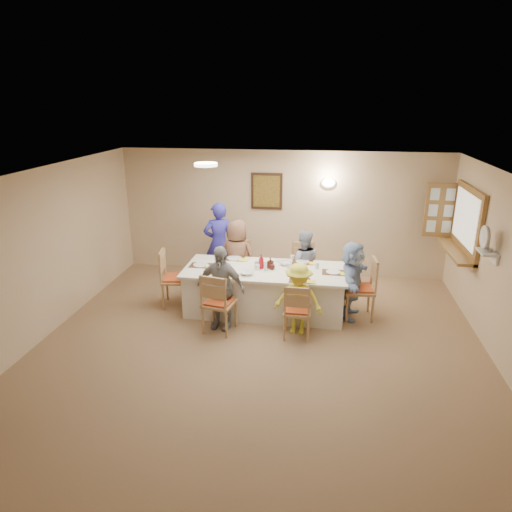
# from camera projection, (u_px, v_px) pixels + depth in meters

# --- Properties ---
(ground) EXTENTS (7.00, 7.00, 0.00)m
(ground) POSITION_uv_depth(u_px,v_px,m) (255.00, 361.00, 6.29)
(ground) COLOR #7F6447
(room_walls) EXTENTS (7.00, 7.00, 7.00)m
(room_walls) POSITION_uv_depth(u_px,v_px,m) (255.00, 258.00, 5.80)
(room_walls) COLOR tan
(room_walls) RESTS_ON ground
(wall_picture) EXTENTS (0.62, 0.05, 0.72)m
(wall_picture) POSITION_uv_depth(u_px,v_px,m) (267.00, 191.00, 9.02)
(wall_picture) COLOR #351E12
(wall_picture) RESTS_ON room_walls
(wall_sconce) EXTENTS (0.26, 0.09, 0.18)m
(wall_sconce) POSITION_uv_depth(u_px,v_px,m) (328.00, 183.00, 8.76)
(wall_sconce) COLOR white
(wall_sconce) RESTS_ON room_walls
(ceiling_light) EXTENTS (0.36, 0.36, 0.05)m
(ceiling_light) POSITION_uv_depth(u_px,v_px,m) (206.00, 165.00, 7.03)
(ceiling_light) COLOR white
(ceiling_light) RESTS_ON room_walls
(serving_hatch) EXTENTS (0.06, 1.50, 1.15)m
(serving_hatch) POSITION_uv_depth(u_px,v_px,m) (467.00, 221.00, 7.59)
(serving_hatch) COLOR brown
(serving_hatch) RESTS_ON room_walls
(hatch_sill) EXTENTS (0.30, 1.50, 0.05)m
(hatch_sill) POSITION_uv_depth(u_px,v_px,m) (455.00, 251.00, 7.78)
(hatch_sill) COLOR brown
(hatch_sill) RESTS_ON room_walls
(shutter_door) EXTENTS (0.55, 0.04, 1.00)m
(shutter_door) POSITION_uv_depth(u_px,v_px,m) (440.00, 210.00, 8.34)
(shutter_door) COLOR brown
(shutter_door) RESTS_ON room_walls
(fan_shelf) EXTENTS (0.22, 0.36, 0.03)m
(fan_shelf) POSITION_uv_depth(u_px,v_px,m) (487.00, 252.00, 6.37)
(fan_shelf) COLOR white
(fan_shelf) RESTS_ON room_walls
(desk_fan) EXTENTS (0.30, 0.30, 0.28)m
(desk_fan) POSITION_uv_depth(u_px,v_px,m) (487.00, 242.00, 6.33)
(desk_fan) COLOR #A5A5A8
(desk_fan) RESTS_ON fan_shelf
(dining_table) EXTENTS (2.68, 1.13, 0.76)m
(dining_table) POSITION_uv_depth(u_px,v_px,m) (265.00, 290.00, 7.68)
(dining_table) COLOR white
(dining_table) RESTS_ON ground
(chair_back_left) EXTENTS (0.45, 0.45, 0.95)m
(chair_back_left) POSITION_uv_depth(u_px,v_px,m) (239.00, 267.00, 8.48)
(chair_back_left) COLOR tan
(chair_back_left) RESTS_ON ground
(chair_back_right) EXTENTS (0.51, 0.51, 0.96)m
(chair_back_right) POSITION_uv_depth(u_px,v_px,m) (303.00, 270.00, 8.31)
(chair_back_right) COLOR tan
(chair_back_right) RESTS_ON ground
(chair_front_left) EXTENTS (0.55, 0.55, 0.98)m
(chair_front_left) POSITION_uv_depth(u_px,v_px,m) (219.00, 302.00, 6.98)
(chair_front_left) COLOR tan
(chair_front_left) RESTS_ON ground
(chair_front_right) EXTENTS (0.43, 0.43, 0.89)m
(chair_front_right) POSITION_uv_depth(u_px,v_px,m) (297.00, 310.00, 6.82)
(chair_front_right) COLOR tan
(chair_front_right) RESTS_ON ground
(chair_left_end) EXTENTS (0.56, 0.56, 1.01)m
(chair_left_end) POSITION_uv_depth(u_px,v_px,m) (176.00, 278.00, 7.86)
(chair_left_end) COLOR tan
(chair_left_end) RESTS_ON ground
(chair_right_end) EXTENTS (0.53, 0.53, 1.03)m
(chair_right_end) POSITION_uv_depth(u_px,v_px,m) (359.00, 288.00, 7.41)
(chair_right_end) COLOR tan
(chair_right_end) RESTS_ON ground
(diner_back_left) EXTENTS (0.85, 0.70, 1.40)m
(diner_back_left) POSITION_uv_depth(u_px,v_px,m) (237.00, 257.00, 8.29)
(diner_back_left) COLOR brown
(diner_back_left) RESTS_ON ground
(diner_back_right) EXTENTS (0.67, 0.55, 1.26)m
(diner_back_right) POSITION_uv_depth(u_px,v_px,m) (303.00, 264.00, 8.15)
(diner_back_right) COLOR #9AA1BA
(diner_back_right) RESTS_ON ground
(diner_front_left) EXTENTS (0.92, 0.63, 1.35)m
(diner_front_left) POSITION_uv_depth(u_px,v_px,m) (221.00, 288.00, 7.03)
(diner_front_left) COLOR gray
(diner_front_left) RESTS_ON ground
(diner_front_right) EXTENTS (0.84, 0.62, 1.13)m
(diner_front_right) POSITION_uv_depth(u_px,v_px,m) (298.00, 299.00, 6.90)
(diner_front_right) COLOR yellow
(diner_front_right) RESTS_ON ground
(diner_right_end) EXTENTS (1.34, 0.83, 1.30)m
(diner_right_end) POSITION_uv_depth(u_px,v_px,m) (352.00, 280.00, 7.39)
(diner_right_end) COLOR #9DB9E2
(diner_right_end) RESTS_ON ground
(caregiver) EXTENTS (0.85, 0.79, 1.60)m
(caregiver) POSITION_uv_depth(u_px,v_px,m) (219.00, 243.00, 8.76)
(caregiver) COLOR #3331B4
(caregiver) RESTS_ON ground
(placemat_fl) EXTENTS (0.38, 0.28, 0.01)m
(placemat_fl) POSITION_uv_depth(u_px,v_px,m) (224.00, 276.00, 7.25)
(placemat_fl) COLOR #472B19
(placemat_fl) RESTS_ON dining_table
(plate_fl) EXTENTS (0.25, 0.25, 0.02)m
(plate_fl) POSITION_uv_depth(u_px,v_px,m) (224.00, 275.00, 7.24)
(plate_fl) COLOR white
(plate_fl) RESTS_ON dining_table
(napkin_fl) EXTENTS (0.13, 0.13, 0.01)m
(napkin_fl) POSITION_uv_depth(u_px,v_px,m) (235.00, 277.00, 7.17)
(napkin_fl) COLOR yellow
(napkin_fl) RESTS_ON dining_table
(placemat_fr) EXTENTS (0.32, 0.24, 0.01)m
(placemat_fr) POSITION_uv_depth(u_px,v_px,m) (300.00, 280.00, 7.07)
(placemat_fr) COLOR #472B19
(placemat_fr) RESTS_ON dining_table
(plate_fr) EXTENTS (0.23, 0.23, 0.01)m
(plate_fr) POSITION_uv_depth(u_px,v_px,m) (300.00, 280.00, 7.07)
(plate_fr) COLOR white
(plate_fr) RESTS_ON dining_table
(napkin_fr) EXTENTS (0.13, 0.13, 0.01)m
(napkin_fr) POSITION_uv_depth(u_px,v_px,m) (311.00, 282.00, 7.00)
(napkin_fr) COLOR yellow
(napkin_fr) RESTS_ON dining_table
(placemat_bl) EXTENTS (0.34, 0.26, 0.01)m
(placemat_bl) POSITION_uv_depth(u_px,v_px,m) (234.00, 259.00, 8.03)
(placemat_bl) COLOR #472B19
(placemat_bl) RESTS_ON dining_table
(plate_bl) EXTENTS (0.26, 0.26, 0.02)m
(plate_bl) POSITION_uv_depth(u_px,v_px,m) (234.00, 258.00, 8.03)
(plate_bl) COLOR white
(plate_bl) RESTS_ON dining_table
(napkin_bl) EXTENTS (0.15, 0.15, 0.01)m
(napkin_bl) POSITION_uv_depth(u_px,v_px,m) (244.00, 260.00, 7.96)
(napkin_bl) COLOR yellow
(napkin_bl) RESTS_ON dining_table
(placemat_br) EXTENTS (0.36, 0.27, 0.01)m
(placemat_br) POSITION_uv_depth(u_px,v_px,m) (303.00, 262.00, 7.86)
(placemat_br) COLOR #472B19
(placemat_br) RESTS_ON dining_table
(plate_br) EXTENTS (0.23, 0.23, 0.01)m
(plate_br) POSITION_uv_depth(u_px,v_px,m) (303.00, 262.00, 7.86)
(plate_br) COLOR white
(plate_br) RESTS_ON dining_table
(napkin_br) EXTENTS (0.13, 0.13, 0.01)m
(napkin_br) POSITION_uv_depth(u_px,v_px,m) (313.00, 263.00, 7.79)
(napkin_br) COLOR yellow
(napkin_br) RESTS_ON dining_table
(placemat_le) EXTENTS (0.36, 0.27, 0.01)m
(placemat_le) POSITION_uv_depth(u_px,v_px,m) (201.00, 265.00, 7.71)
(placemat_le) COLOR #472B19
(placemat_le) RESTS_ON dining_table
(plate_le) EXTENTS (0.24, 0.24, 0.02)m
(plate_le) POSITION_uv_depth(u_px,v_px,m) (201.00, 265.00, 7.71)
(plate_le) COLOR white
(plate_le) RESTS_ON dining_table
(napkin_le) EXTENTS (0.13, 0.13, 0.01)m
(napkin_le) POSITION_uv_depth(u_px,v_px,m) (210.00, 267.00, 7.63)
(napkin_le) COLOR yellow
(napkin_le) RESTS_ON dining_table
(placemat_re) EXTENTS (0.36, 0.27, 0.01)m
(placemat_re) POSITION_uv_depth(u_px,v_px,m) (333.00, 272.00, 7.39)
(placemat_re) COLOR #472B19
(placemat_re) RESTS_ON dining_table
(plate_re) EXTENTS (0.23, 0.23, 0.01)m
(plate_re) POSITION_uv_depth(u_px,v_px,m) (333.00, 272.00, 7.39)
(plate_re) COLOR white
(plate_re) RESTS_ON dining_table
(napkin_re) EXTENTS (0.14, 0.14, 0.01)m
(napkin_re) POSITION_uv_depth(u_px,v_px,m) (345.00, 274.00, 7.32)
(napkin_re) COLOR yellow
(napkin_re) RESTS_ON dining_table
(teacup_a) EXTENTS (0.15, 0.15, 0.10)m
(teacup_a) POSITION_uv_depth(u_px,v_px,m) (213.00, 271.00, 7.32)
(teacup_a) COLOR white
(teacup_a) RESTS_ON dining_table
(teacup_b) EXTENTS (0.13, 0.13, 0.08)m
(teacup_b) POSITION_uv_depth(u_px,v_px,m) (292.00, 257.00, 8.00)
(teacup_b) COLOR white
(teacup_b) RESTS_ON dining_table
(bowl_a) EXTENTS (0.31, 0.31, 0.06)m
(bowl_a) POSITION_uv_depth(u_px,v_px,m) (247.00, 273.00, 7.31)
(bowl_a) COLOR white
(bowl_a) RESTS_ON dining_table
(bowl_b) EXTENTS (0.35, 0.35, 0.07)m
(bowl_b) POSITION_uv_depth(u_px,v_px,m) (285.00, 263.00, 7.73)
(bowl_b) COLOR white
(bowl_b) RESTS_ON dining_table
(condiment_ketchup) EXTENTS (0.17, 0.17, 0.24)m
(condiment_ketchup) POSITION_uv_depth(u_px,v_px,m) (261.00, 261.00, 7.54)
(condiment_ketchup) COLOR #A60E1B
(condiment_ketchup) RESTS_ON dining_table
(condiment_brown) EXTENTS (0.14, 0.14, 0.19)m
(condiment_brown) POSITION_uv_depth(u_px,v_px,m) (270.00, 263.00, 7.56)
(condiment_brown) COLOR #3A150F
(condiment_brown) RESTS_ON dining_table
(condiment_malt) EXTENTS (0.16, 0.16, 0.14)m
(condiment_malt) POSITION_uv_depth(u_px,v_px,m) (272.00, 265.00, 7.52)
(condiment_malt) COLOR #3A150F
(condiment_malt) RESTS_ON dining_table
(drinking_glass) EXTENTS (0.07, 0.07, 0.11)m
(drinking_glass) POSITION_uv_depth(u_px,v_px,m) (256.00, 264.00, 7.60)
(drinking_glass) COLOR silver
(drinking_glass) RESTS_ON dining_table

